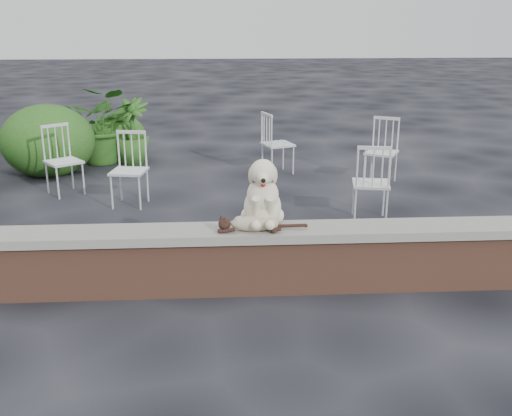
{
  "coord_description": "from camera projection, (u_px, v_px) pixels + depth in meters",
  "views": [
    {
      "loc": [
        -0.08,
        -4.82,
        2.33
      ],
      "look_at": [
        0.22,
        0.2,
        0.7
      ],
      "focal_mm": 41.69,
      "sensor_mm": 36.0,
      "label": 1
    }
  ],
  "objects": [
    {
      "name": "dog",
      "position": [
        263.0,
        190.0,
        5.13
      ],
      "size": [
        0.44,
        0.56,
        0.63
      ],
      "primitive_type": null,
      "rotation": [
        0.0,
        0.0,
        -0.05
      ],
      "color": "beige",
      "rests_on": "capstone"
    },
    {
      "name": "shrubbery",
      "position": [
        35.0,
        147.0,
        8.94
      ],
      "size": [
        2.96,
        3.31,
        1.12
      ],
      "color": "#264E16",
      "rests_on": "ground"
    },
    {
      "name": "chair_e",
      "position": [
        278.0,
        143.0,
        9.11
      ],
      "size": [
        0.72,
        0.72,
        0.94
      ],
      "primitive_type": null,
      "rotation": [
        0.0,
        0.0,
        1.91
      ],
      "color": "silver",
      "rests_on": "ground"
    },
    {
      "name": "potted_plant_a",
      "position": [
        103.0,
        125.0,
        9.7
      ],
      "size": [
        1.27,
        1.14,
        1.27
      ],
      "primitive_type": "imported",
      "rotation": [
        0.0,
        0.0,
        -0.15
      ],
      "color": "#264E16",
      "rests_on": "ground"
    },
    {
      "name": "chair_d",
      "position": [
        382.0,
        151.0,
        8.56
      ],
      "size": [
        0.76,
        0.76,
        0.94
      ],
      "primitive_type": null,
      "rotation": [
        0.0,
        0.0,
        -0.5
      ],
      "color": "silver",
      "rests_on": "ground"
    },
    {
      "name": "chair_c",
      "position": [
        371.0,
        182.0,
        6.97
      ],
      "size": [
        0.65,
        0.65,
        0.94
      ],
      "primitive_type": null,
      "rotation": [
        0.0,
        0.0,
        2.97
      ],
      "color": "silver",
      "rests_on": "ground"
    },
    {
      "name": "potted_plant_b",
      "position": [
        131.0,
        131.0,
        9.7
      ],
      "size": [
        0.75,
        0.75,
        1.07
      ],
      "primitive_type": "imported",
      "rotation": [
        0.0,
        0.0,
        -0.31
      ],
      "color": "#264E16",
      "rests_on": "ground"
    },
    {
      "name": "ground",
      "position": [
        233.0,
        290.0,
        5.31
      ],
      "size": [
        60.0,
        60.0,
        0.0
      ],
      "primitive_type": "plane",
      "color": "black",
      "rests_on": "ground"
    },
    {
      "name": "brick_wall",
      "position": [
        232.0,
        264.0,
        5.23
      ],
      "size": [
        6.0,
        0.3,
        0.5
      ],
      "primitive_type": "cube",
      "color": "brown",
      "rests_on": "ground"
    },
    {
      "name": "capstone",
      "position": [
        232.0,
        233.0,
        5.14
      ],
      "size": [
        6.2,
        0.4,
        0.08
      ],
      "primitive_type": "cube",
      "color": "slate",
      "rests_on": "brick_wall"
    },
    {
      "name": "cat",
      "position": [
        254.0,
        222.0,
        5.06
      ],
      "size": [
        0.92,
        0.26,
        0.15
      ],
      "primitive_type": null,
      "rotation": [
        0.0,
        0.0,
        -0.05
      ],
      "color": "tan",
      "rests_on": "capstone"
    },
    {
      "name": "chair_b",
      "position": [
        129.0,
        170.0,
        7.53
      ],
      "size": [
        0.64,
        0.64,
        0.94
      ],
      "primitive_type": null,
      "rotation": [
        0.0,
        0.0,
        -0.16
      ],
      "color": "silver",
      "rests_on": "ground"
    },
    {
      "name": "chair_a",
      "position": [
        63.0,
        160.0,
        8.02
      ],
      "size": [
        0.78,
        0.78,
        0.94
      ],
      "primitive_type": null,
      "rotation": [
        0.0,
        0.0,
        0.64
      ],
      "color": "silver",
      "rests_on": "ground"
    }
  ]
}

